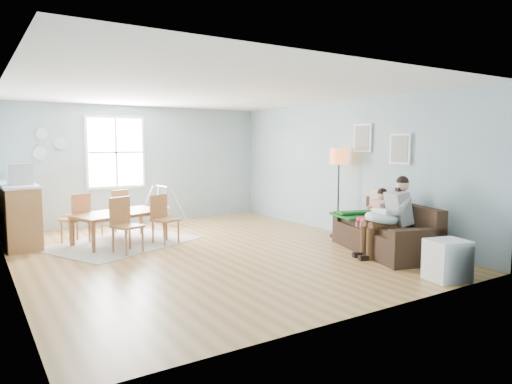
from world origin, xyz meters
TOP-DOWN VIEW (x-y plane):
  - room at (0.00, 0.00)m, footprint 8.40×9.40m
  - window at (-0.60, 3.46)m, footprint 1.32×0.08m
  - pictures at (2.97, -1.05)m, footprint 0.05×1.34m
  - wall_plates at (-2.00, 3.47)m, footprint 0.67×0.02m
  - sofa at (2.51, -1.65)m, footprint 1.45×2.25m
  - green_throw at (2.63, -0.97)m, footprint 1.13×1.02m
  - beige_pillow at (2.87, -1.19)m, footprint 0.22×0.52m
  - father at (2.29, -1.90)m, footprint 0.97×0.62m
  - nursing_pillow at (2.15, -1.86)m, footprint 0.68×0.67m
  - infant at (2.15, -1.82)m, footprint 0.16×0.38m
  - toddler at (2.49, -1.44)m, footprint 0.59×0.38m
  - floor_lamp at (2.72, -0.22)m, footprint 0.35×0.35m
  - storage_cube at (1.95, -3.20)m, footprint 0.59×0.55m
  - rug at (-1.10, 1.48)m, footprint 3.09×2.79m
  - dining_table at (-1.10, 1.48)m, footprint 1.86×1.38m
  - chair_sw at (-1.25, 0.73)m, footprint 0.55×0.55m
  - chair_se at (-0.42, 1.11)m, footprint 0.52×0.52m
  - chair_nw at (-1.77, 1.85)m, footprint 0.57×0.57m
  - chair_ne at (-0.95, 2.23)m, footprint 0.56×0.56m
  - counter at (-2.70, 2.50)m, footprint 0.65×2.02m
  - monitor at (-2.67, 2.12)m, footprint 0.41×0.39m
  - baby_swing at (0.21, 2.77)m, footprint 0.98×0.99m

SIDE VIEW (x-z plane):
  - rug at x=-1.10m, z-range 0.00..0.01m
  - storage_cube at x=1.95m, z-range 0.00..0.55m
  - dining_table at x=-1.10m, z-range 0.00..0.58m
  - sofa at x=2.51m, z-range -0.12..0.72m
  - baby_swing at x=0.21m, z-range -0.05..0.86m
  - chair_se at x=-0.42m, z-range 0.06..0.96m
  - chair_nw at x=-1.77m, z-range 0.06..1.00m
  - chair_ne at x=-0.95m, z-range 0.06..1.00m
  - chair_sw at x=-1.25m, z-range 0.07..1.01m
  - green_throw at x=2.63m, z-range 0.52..0.56m
  - counter at x=-2.70m, z-range 0.01..1.13m
  - nursing_pillow at x=2.15m, z-range 0.54..0.76m
  - father at x=2.29m, z-range 0.05..1.37m
  - toddler at x=2.49m, z-range 0.28..1.16m
  - infant at x=2.15m, z-range 0.67..0.81m
  - beige_pillow at x=2.87m, z-range 0.52..1.02m
  - monitor at x=-2.67m, z-range 1.12..1.49m
  - floor_lamp at x=2.72m, z-range 0.57..2.32m
  - window at x=-0.60m, z-range 0.84..2.46m
  - wall_plates at x=-2.00m, z-range 1.50..2.16m
  - pictures at x=2.97m, z-range 1.48..2.22m
  - room at x=0.00m, z-range 0.47..4.37m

